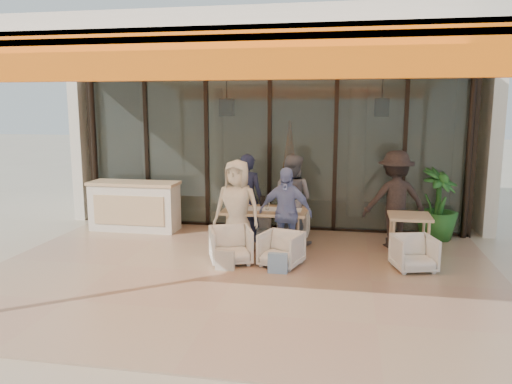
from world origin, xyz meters
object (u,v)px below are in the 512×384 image
Objects in this scene: chair_near_right at (281,248)px; side_table at (410,221)px; potted_palm at (437,205)px; dining_table at (265,212)px; standing_woman at (395,200)px; chair_near_left at (231,244)px; diner_grey at (291,200)px; chair_far_left at (252,217)px; host_counter at (135,206)px; side_chair at (414,252)px; diner_cream at (237,208)px; chair_far_right at (294,222)px; diner_navy at (247,198)px; diner_periwinkle at (285,213)px.

chair_near_right is 2.30m from side_table.
potted_palm reaches higher than chair_near_right.
dining_table is 2.38m from standing_woman.
chair_near_left is 1.71m from diner_grey.
chair_far_left is 1.90m from chair_near_left.
side_chair is at bearing -16.71° from host_counter.
chair_near_right is 0.38× the size of diner_cream.
chair_far_right is 0.36× the size of diner_grey.
host_counter is 5.64m from side_chair.
side_table is at bearing -176.78° from diner_grey.
potted_palm is (2.74, 0.77, -0.15)m from diner_grey.
diner_grey is at bearing -6.64° from host_counter.
diner_navy is at bearing -8.86° from host_counter.
potted_palm is (2.74, 2.17, 0.39)m from chair_near_right.
standing_woman is (1.88, -0.41, 0.59)m from chair_far_right.
diner_cream reaches higher than chair_near_right.
side_chair is at bearing -2.56° from diner_periwinkle.
diner_periwinkle is (0.43, -0.46, 0.10)m from dining_table.
chair_near_left is (-0.84, -1.90, 0.03)m from chair_far_right.
host_counter is at bearing -176.34° from potted_palm.
diner_navy reaches higher than chair_far_left.
side_chair is at bearing -17.77° from chair_near_left.
side_chair is (2.09, 0.16, -0.00)m from chair_near_right.
diner_cream is 2.25× the size of side_table.
dining_table is at bearing 65.68° from chair_far_right.
side_chair is 2.15m from potted_palm.
potted_palm reaches higher than host_counter.
host_counter is at bearing -16.24° from standing_woman.
diner_periwinkle reaches higher than potted_palm.
chair_near_right is (0.84, -1.90, -0.05)m from chair_far_left.
chair_far_left is 2.80m from standing_woman.
dining_table is at bearing 139.78° from diner_periwinkle.
chair_far_left is 0.44× the size of diner_cream.
diner_cream is at bearing 6.99° from standing_woman.
side_table is (2.93, 0.41, -0.20)m from diner_cream.
dining_table is 2.04× the size of chair_far_left.
side_table is at bearing 75.00° from side_chair.
chair_far_right is 1.90m from chair_near_right.
diner_periwinkle is 2.17m from side_chair.
chair_far_right is 2.33m from side_table.
chair_far_right is at bearing -73.68° from diner_grey.
dining_table is 2.66m from side_chair.
diner_cream is (-0.41, -0.46, 0.15)m from dining_table.
chair_far_left is 0.43× the size of diner_navy.
side_chair is 0.45× the size of potted_palm.
host_counter is 3.77m from chair_near_right.
chair_far_right is 0.74m from diner_grey.
side_table is at bearing -178.12° from diner_navy.
diner_periwinkle is (0.00, 0.50, 0.47)m from chair_near_right.
diner_periwinkle is (0.00, -1.40, 0.48)m from chair_far_right.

